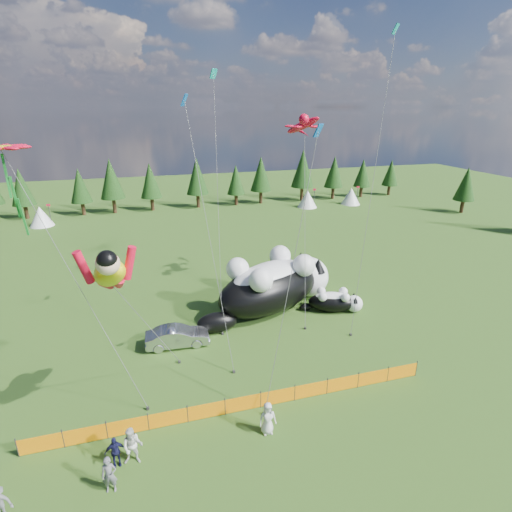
# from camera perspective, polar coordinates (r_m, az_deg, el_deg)

# --- Properties ---
(ground) EXTENTS (160.00, 160.00, 0.00)m
(ground) POSITION_cam_1_polar(r_m,az_deg,el_deg) (25.71, -3.58, -16.93)
(ground) COLOR #143209
(ground) RESTS_ON ground
(safety_fence) EXTENTS (22.06, 0.06, 1.10)m
(safety_fence) POSITION_cam_1_polar(r_m,az_deg,el_deg) (23.12, -1.86, -20.32)
(safety_fence) COLOR #262626
(safety_fence) RESTS_ON ground
(tree_line) EXTENTS (90.00, 4.00, 8.00)m
(tree_line) POSITION_cam_1_polar(r_m,az_deg,el_deg) (66.15, -12.43, 9.92)
(tree_line) COLOR black
(tree_line) RESTS_ON ground
(festival_tents) EXTENTS (50.00, 3.20, 2.80)m
(festival_tents) POSITION_cam_1_polar(r_m,az_deg,el_deg) (63.49, -1.89, 7.56)
(festival_tents) COLOR white
(festival_tents) RESTS_ON ground
(cat_large) EXTENTS (12.29, 8.04, 4.68)m
(cat_large) POSITION_cam_1_polar(r_m,az_deg,el_deg) (32.38, 2.74, -3.94)
(cat_large) COLOR black
(cat_large) RESTS_ON ground
(cat_small) EXTENTS (4.95, 2.94, 1.84)m
(cat_small) POSITION_cam_1_polar(r_m,az_deg,el_deg) (33.13, 11.20, -6.33)
(cat_small) COLOR black
(cat_small) RESTS_ON ground
(car) EXTENTS (4.42, 1.73, 1.43)m
(car) POSITION_cam_1_polar(r_m,az_deg,el_deg) (28.68, -11.16, -11.22)
(car) COLOR #B5B6BA
(car) RESTS_ON ground
(spectator_a) EXTENTS (0.70, 0.50, 1.78)m
(spectator_a) POSITION_cam_1_polar(r_m,az_deg,el_deg) (20.40, -20.23, -27.28)
(spectator_a) COLOR slate
(spectator_a) RESTS_ON ground
(spectator_b) EXTENTS (1.03, 0.73, 1.95)m
(spectator_b) POSITION_cam_1_polar(r_m,az_deg,el_deg) (21.12, -17.23, -24.52)
(spectator_b) COLOR silver
(spectator_b) RESTS_ON ground
(spectator_c) EXTENTS (0.98, 0.58, 1.58)m
(spectator_c) POSITION_cam_1_polar(r_m,az_deg,el_deg) (21.38, -19.49, -24.85)
(spectator_c) COLOR #15163B
(spectator_c) RESTS_ON ground
(spectator_e) EXTENTS (0.89, 0.60, 1.80)m
(spectator_e) POSITION_cam_1_polar(r_m,az_deg,el_deg) (21.71, 1.67, -22.16)
(spectator_e) COLOR silver
(spectator_e) RESTS_ON ground
(superhero_kite) EXTENTS (5.66, 6.53, 10.80)m
(superhero_kite) POSITION_cam_1_polar(r_m,az_deg,el_deg) (19.99, -20.22, -2.34)
(superhero_kite) COLOR yellow
(superhero_kite) RESTS_ON ground
(gecko_kite) EXTENTS (4.76, 10.95, 16.32)m
(gecko_kite) POSITION_cam_1_polar(r_m,az_deg,el_deg) (34.60, 6.69, 18.04)
(gecko_kite) COLOR red
(gecko_kite) RESTS_ON ground
(flower_kite) EXTENTS (6.93, 4.53, 14.94)m
(flower_kite) POSITION_cam_1_polar(r_m,az_deg,el_deg) (22.26, -32.57, 12.48)
(flower_kite) COLOR red
(flower_kite) RESTS_ON ground
(diamond_kite_a) EXTENTS (1.69, 7.19, 17.34)m
(diamond_kite_a) POSITION_cam_1_polar(r_m,az_deg,el_deg) (26.85, -9.89, 19.58)
(diamond_kite_a) COLOR #0B53A8
(diamond_kite_a) RESTS_ON ground
(diamond_kite_b) EXTENTS (5.30, 6.19, 22.03)m
(diamond_kite_b) POSITION_cam_1_polar(r_m,az_deg,el_deg) (33.24, 18.94, 26.13)
(diamond_kite_b) COLOR #0C998D
(diamond_kite_b) RESTS_ON ground
(diamond_kite_c) EXTENTS (3.63, 2.30, 15.31)m
(diamond_kite_c) POSITION_cam_1_polar(r_m,az_deg,el_deg) (20.01, 8.34, 14.55)
(diamond_kite_c) COLOR #0B53A8
(diamond_kite_c) RESTS_ON ground
(diamond_kite_d) EXTENTS (2.02, 8.36, 19.58)m
(diamond_kite_d) POSITION_cam_1_polar(r_m,az_deg,el_deg) (33.05, -6.02, 22.78)
(diamond_kite_d) COLOR #0C998D
(diamond_kite_d) RESTS_ON ground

